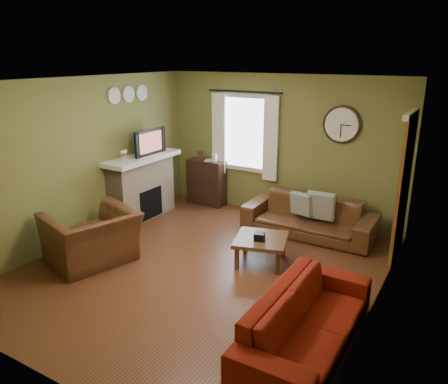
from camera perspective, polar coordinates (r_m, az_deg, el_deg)
The scene contains 31 objects.
floor at distance 6.33m, azimuth -2.66°, elevation -9.91°, with size 4.60×5.20×0.00m, color #552D1A.
ceiling at distance 5.63m, azimuth -3.05°, elevation 14.30°, with size 4.60×5.20×0.00m, color white.
wall_left at distance 7.33m, azimuth -18.07°, elevation 3.93°, with size 0.00×5.20×2.60m, color olive.
wall_right at distance 5.02m, azimuth 19.70°, elevation -2.32°, with size 0.00×5.20×2.60m, color olive.
wall_back at distance 8.08m, azimuth 7.39°, elevation 5.86°, with size 4.60×0.00×2.60m, color olive.
wall_front at distance 4.07m, azimuth -23.55°, elevation -7.40°, with size 4.60×0.00×2.60m, color olive.
fireplace at distance 8.17m, azimuth -10.66°, elevation 0.39°, with size 0.40×1.40×1.10m, color tan.
firebox at distance 8.12m, azimuth -9.55°, elevation -1.49°, with size 0.04×0.60×0.55m, color black.
mantel at distance 8.00m, azimuth -10.74°, elevation 4.40°, with size 0.58×1.60×0.08m, color white.
tv at distance 8.05m, azimuth -10.01°, elevation 6.09°, with size 0.60×0.08×0.35m, color black.
tv_screen at distance 7.99m, azimuth -9.60°, elevation 6.43°, with size 0.02×0.62×0.36m, color #994C3F.
medallion_left at distance 7.71m, azimuth -14.15°, elevation 12.07°, with size 0.28×0.28×0.03m, color white.
medallion_mid at distance 7.97m, azimuth -12.36°, elevation 12.35°, with size 0.28×0.28×0.03m, color white.
medallion_right at distance 8.23m, azimuth -10.68°, elevation 12.61°, with size 0.28×0.28×0.03m, color white.
window_pane at distance 8.32m, azimuth 2.93°, elevation 7.72°, with size 1.00×0.02×1.30m, color silver, non-canonical shape.
curtain_rod at distance 8.14m, azimuth 2.68°, elevation 12.97°, with size 0.03×0.03×1.50m, color black.
curtain_left at distance 8.51m, azimuth -0.70°, elevation 7.62°, with size 0.28×0.04×1.55m, color white.
curtain_right at distance 8.00m, azimuth 6.10°, elevation 6.89°, with size 0.28×0.04×1.55m, color white.
wall_clock at distance 7.59m, azimuth 15.11°, elevation 8.49°, with size 0.64×0.06×0.64m, color white, non-canonical shape.
door at distance 6.84m, azimuth 22.38°, elevation 0.36°, with size 0.05×0.90×2.10m, color brown.
bookshelf at distance 8.80m, azimuth -2.29°, elevation 1.29°, with size 0.77×0.33×0.91m, color black, non-canonical shape.
book at distance 8.63m, azimuth -2.53°, elevation 4.43°, with size 0.16×0.22×0.02m, color #51351D.
sofa_brown at distance 7.46m, azimuth 11.02°, elevation -3.19°, with size 2.17×0.85×0.63m, color #4B2B18.
pillow_left at distance 7.32m, azimuth 12.51°, elevation -1.76°, with size 0.45×0.13×0.45m, color gray.
pillow_right at distance 7.35m, azimuth 10.05°, elevation -1.53°, with size 0.36×0.11×0.36m, color gray.
sofa_red at distance 4.75m, azimuth 10.80°, elevation -16.15°, with size 2.10×0.82×0.61m, color maroon.
armchair at distance 6.62m, azimuth -16.89°, elevation -5.72°, with size 1.19×1.04×0.77m, color #4B2B18.
coffee_table at distance 6.43m, azimuth 4.83°, elevation -7.58°, with size 0.73×0.73×0.39m, color #51351D, non-canonical shape.
tissue_box at distance 6.27m, azimuth 4.64°, elevation -6.20°, with size 0.14×0.14×0.11m, color black.
wine_glass_a at distance 7.59m, azimuth -13.17°, elevation 4.60°, with size 0.07×0.07×0.19m, color white, non-canonical shape.
wine_glass_b at distance 7.65m, azimuth -12.79°, elevation 4.72°, with size 0.07×0.07×0.19m, color white, non-canonical shape.
Camera 1 is at (3.11, -4.68, 2.92)m, focal length 35.00 mm.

